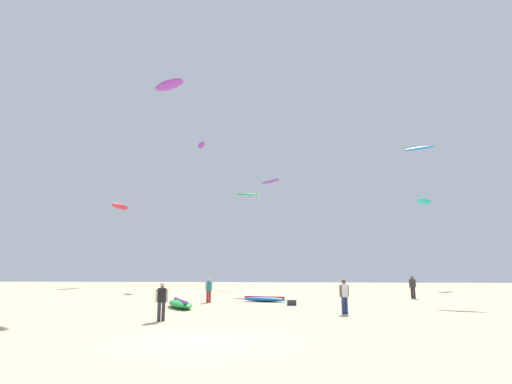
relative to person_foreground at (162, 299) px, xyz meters
The scene contains 15 objects.
ground_plane 5.47m from the person_foreground, 61.57° to the right, with size 120.00×120.00×0.00m, color #C6B28C.
person_foreground is the anchor object (origin of this frame).
person_midground 9.92m from the person_foreground, 89.82° to the left, with size 0.42×0.38×1.57m.
person_left 8.84m from the person_foreground, 23.86° to the left, with size 0.49×0.37×1.65m.
person_right 21.17m from the person_foreground, 46.02° to the left, with size 0.43×0.41×1.67m.
kite_grounded_near 6.23m from the person_foreground, 97.74° to the left, with size 2.71×4.11×0.49m.
kite_grounded_mid 11.54m from the person_foreground, 71.45° to the left, with size 3.16×1.60×0.39m.
cooler_box 9.99m from the person_foreground, 56.47° to the left, with size 0.56×0.36×0.32m, color #2D2D33.
kite_aloft_0 38.98m from the person_foreground, 100.31° to the left, with size 1.82×2.58×0.65m.
kite_aloft_1 41.00m from the person_foreground, 56.57° to the left, with size 2.79×2.86×0.73m.
kite_aloft_2 42.28m from the person_foreground, 116.13° to the left, with size 1.44×4.42×0.68m.
kite_aloft_3 24.89m from the person_foreground, 81.02° to the left, with size 2.29×2.30×0.32m.
kite_aloft_4 24.69m from the person_foreground, 43.79° to the left, with size 2.46×1.72×0.37m.
kite_aloft_5 35.81m from the person_foreground, 89.77° to the left, with size 2.79×0.96×0.54m.
kite_aloft_6 19.12m from the person_foreground, 108.09° to the left, with size 2.99×2.18×0.66m.
Camera 1 is at (2.90, -12.63, 2.11)m, focal length 28.55 mm.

